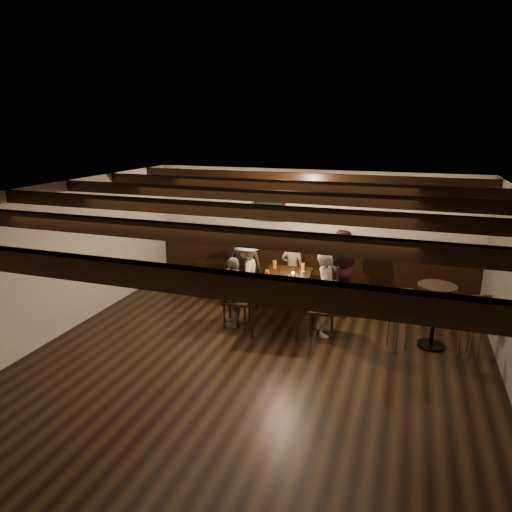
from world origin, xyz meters
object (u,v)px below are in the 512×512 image
(dining_table, at_px, (283,284))
(chair_right_near, at_px, (327,297))
(person_left_near, at_px, (247,273))
(bar_stool_right, at_px, (471,333))
(person_left_far, at_px, (234,292))
(chair_left_far, at_px, (236,310))
(bar_stool_left, at_px, (398,325))
(person_bench_centre, at_px, (292,268))
(high_top_table, at_px, (435,307))
(person_bench_right, at_px, (340,267))
(person_bench_left, at_px, (245,264))
(person_right_near, at_px, (330,279))
(person_right_far, at_px, (326,293))
(chair_left_near, at_px, (249,292))
(chair_right_far, at_px, (323,318))

(dining_table, distance_m, chair_right_near, 0.92)
(person_left_near, xyz_separation_m, bar_stool_right, (3.70, -0.80, -0.26))
(person_left_far, bearing_deg, chair_right_near, 121.49)
(bar_stool_right, bearing_deg, dining_table, 150.87)
(chair_left_far, distance_m, bar_stool_left, 2.57)
(person_bench_centre, bearing_deg, bar_stool_left, 136.71)
(person_left_near, height_order, person_left_far, person_left_near)
(person_left_far, xyz_separation_m, high_top_table, (3.10, 0.25, 0.05))
(person_bench_right, bearing_deg, person_bench_left, -0.00)
(chair_right_near, xyz_separation_m, person_left_near, (-1.46, -0.16, 0.36))
(person_bench_right, height_order, person_right_near, person_bench_right)
(chair_right_near, bearing_deg, person_bench_right, -21.89)
(chair_left_far, xyz_separation_m, bar_stool_right, (3.57, 0.10, 0.09))
(bar_stool_right, bearing_deg, person_left_far, 160.85)
(person_left_far, relative_size, person_right_far, 0.86)
(chair_left_near, xyz_separation_m, person_bench_left, (-0.23, 0.43, 0.40))
(person_bench_centre, height_order, person_right_near, person_right_near)
(chair_left_near, bearing_deg, person_right_far, 58.49)
(chair_left_far, height_order, person_left_near, person_left_near)
(chair_left_near, xyz_separation_m, person_right_near, (1.46, 0.16, 0.37))
(bar_stool_right, bearing_deg, person_bench_centre, 133.24)
(chair_left_near, height_order, person_left_near, person_left_near)
(person_left_near, height_order, high_top_table, person_left_near)
(bar_stool_left, bearing_deg, dining_table, 156.72)
(person_bench_centre, distance_m, bar_stool_right, 3.36)
(chair_left_far, xyz_separation_m, person_right_near, (1.36, 1.05, 0.34))
(chair_left_near, relative_size, person_right_near, 0.68)
(chair_right_far, distance_m, person_left_near, 1.76)
(chair_right_far, bearing_deg, chair_right_near, -0.06)
(person_left_near, xyz_separation_m, person_right_near, (1.49, 0.16, -0.01))
(person_bench_left, xyz_separation_m, person_left_near, (0.20, -0.43, -0.03))
(person_right_far, bearing_deg, high_top_table, -92.89)
(person_bench_right, distance_m, person_left_near, 1.71)
(person_left_near, relative_size, high_top_table, 1.29)
(chair_right_near, height_order, person_bench_left, person_bench_left)
(chair_left_far, height_order, person_bench_right, person_bench_right)
(high_top_table, distance_m, bar_stool_left, 0.61)
(chair_right_far, bearing_deg, person_bench_left, 50.16)
(chair_left_near, relative_size, person_bench_centre, 0.72)
(dining_table, height_order, bar_stool_left, bar_stool_left)
(chair_left_near, relative_size, person_left_near, 0.68)
(dining_table, distance_m, person_right_near, 0.87)
(chair_right_far, height_order, person_right_far, person_right_far)
(person_right_far, bearing_deg, person_left_near, 59.04)
(bar_stool_left, bearing_deg, bar_stool_right, -6.25)
(chair_left_far, relative_size, person_left_far, 0.78)
(chair_left_far, relative_size, chair_right_far, 1.08)
(chair_right_near, xyz_separation_m, person_bench_right, (0.13, 0.47, 0.43))
(person_bench_centre, bearing_deg, high_top_table, 146.14)
(person_left_far, distance_m, bar_stool_left, 2.61)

